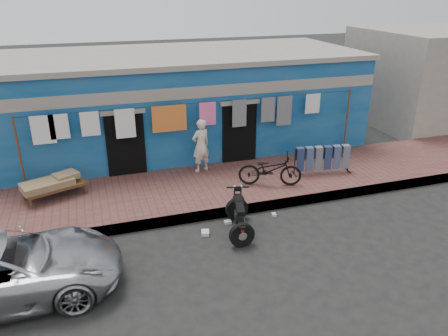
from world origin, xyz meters
TOP-DOWN VIEW (x-y plane):
  - ground at (0.00, 0.00)m, footprint 80.00×80.00m
  - sidewalk at (0.00, 3.00)m, footprint 28.00×3.00m
  - curb at (0.00, 1.55)m, footprint 28.00×0.10m
  - building at (-0.00, 6.99)m, footprint 12.20×5.20m
  - neighbor_right at (11.00, 7.00)m, footprint 6.00×5.00m
  - clothesline at (-0.49, 4.25)m, footprint 10.06×0.06m
  - car at (-5.02, -0.13)m, footprint 4.50×2.10m
  - seated_person at (-0.06, 4.04)m, footprint 0.68×0.56m
  - bicycle at (1.50, 2.49)m, footprint 1.84×1.19m
  - motorcycle at (-0.03, 0.74)m, footprint 1.28×1.80m
  - charpoy at (-4.20, 3.54)m, footprint 2.13×1.83m
  - jeans_rack at (3.33, 2.81)m, footprint 1.89×0.88m
  - litter_a at (-0.16, 1.20)m, footprint 0.17×0.13m
  - litter_b at (1.08, 1.20)m, footprint 0.13×0.15m
  - litter_c at (-0.83, 0.87)m, footprint 0.23×0.26m

SIDE VIEW (x-z plane):
  - ground at x=0.00m, z-range 0.00..0.00m
  - litter_b at x=1.08m, z-range 0.00..0.07m
  - litter_a at x=-0.16m, z-range 0.00..0.07m
  - litter_c at x=-0.83m, z-range 0.00..0.09m
  - sidewalk at x=0.00m, z-range 0.00..0.25m
  - curb at x=0.00m, z-range 0.00..0.25m
  - motorcycle at x=-0.03m, z-range 0.00..1.00m
  - charpoy at x=-4.20m, z-range 0.25..0.80m
  - car at x=-5.02m, z-range 0.00..1.26m
  - jeans_rack at x=3.33m, z-range 0.25..1.11m
  - bicycle at x=1.50m, z-range 0.25..1.37m
  - seated_person at x=-0.06m, z-range 0.25..1.87m
  - building at x=0.00m, z-range 0.01..3.37m
  - clothesline at x=-0.49m, z-range 0.78..2.88m
  - neighbor_right at x=11.00m, z-range 0.00..3.80m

